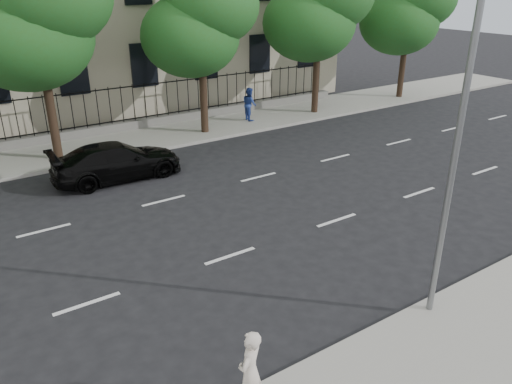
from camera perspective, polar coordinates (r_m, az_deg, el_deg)
ground at (r=12.39m, az=3.13°, el=-12.25°), size 120.00×120.00×0.00m
far_sidewalk at (r=23.91m, az=-17.39°, el=5.01°), size 60.00×4.00×0.15m
lane_markings at (r=15.87m, az=-7.18°, el=-3.78°), size 49.60×4.62×0.01m
iron_fence at (r=25.33m, az=-18.72°, el=7.21°), size 30.00×0.50×2.20m
street_light at (r=10.83m, az=20.49°, el=10.96°), size 0.25×3.32×8.05m
tree_d at (r=24.12m, az=-6.53°, el=20.07°), size 5.34×4.94×8.84m
tree_f at (r=33.02m, az=17.01°, el=20.23°), size 5.52×5.12×9.01m
black_sedan at (r=19.82m, az=-15.59°, el=3.42°), size 4.95×2.11×1.42m
woman_near at (r=9.13m, az=-0.68°, el=-19.83°), size 0.71×0.65×1.63m
pedestrian_far at (r=26.68m, az=-0.74°, el=10.03°), size 0.77×0.92×1.72m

